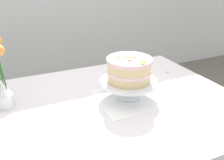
# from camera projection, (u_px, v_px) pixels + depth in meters

# --- Properties ---
(dining_table) EXTENTS (1.40, 1.00, 0.74)m
(dining_table) POSITION_uv_depth(u_px,v_px,m) (103.00, 123.00, 1.16)
(dining_table) COLOR white
(dining_table) RESTS_ON ground
(linen_napkin) EXTENTS (0.32, 0.32, 0.00)m
(linen_napkin) POSITION_uv_depth(u_px,v_px,m) (129.00, 98.00, 1.20)
(linen_napkin) COLOR white
(linen_napkin) RESTS_ON dining_table
(cake_stand) EXTENTS (0.29, 0.29, 0.10)m
(cake_stand) POSITION_uv_depth(u_px,v_px,m) (129.00, 84.00, 1.16)
(cake_stand) COLOR silver
(cake_stand) RESTS_ON linen_napkin
(layer_cake) EXTENTS (0.22, 0.22, 0.12)m
(layer_cake) POSITION_uv_depth(u_px,v_px,m) (130.00, 70.00, 1.13)
(layer_cake) COLOR beige
(layer_cake) RESTS_ON cake_stand
(loose_petal_1) EXTENTS (0.03, 0.03, 0.00)m
(loose_petal_1) POSITION_uv_depth(u_px,v_px,m) (167.00, 72.00, 1.51)
(loose_petal_1) COLOR pink
(loose_petal_1) RESTS_ON dining_table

